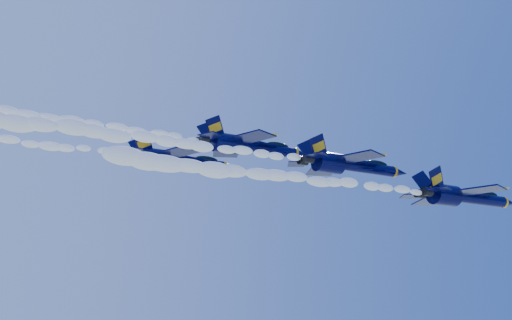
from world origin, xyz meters
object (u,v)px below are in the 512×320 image
jet_second (350,165)px  jet_third (249,146)px  jet_lead (464,197)px  jet_fourth (178,160)px

jet_second → jet_third: jet_third is taller
jet_lead → jet_fourth: (-30.44, 24.90, 7.03)m
jet_third → jet_fourth: 12.60m
jet_lead → jet_third: bearing=150.5°
jet_third → jet_fourth: size_ratio=0.99×
jet_lead → jet_second: 15.47m
jet_fourth → jet_second: bearing=-48.8°
jet_lead → jet_fourth: size_ratio=1.02×
jet_second → jet_fourth: jet_fourth is taller
jet_second → jet_third: size_ratio=1.01×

